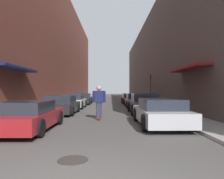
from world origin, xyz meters
The scene contains 16 objects.
ground centered at (0.00, 22.34, 0.00)m, with size 122.85×122.85×0.00m, color #4C4947.
curb_strip_left centered at (-4.67, 27.92, 0.06)m, with size 1.80×55.84×0.12m.
curb_strip_right centered at (4.67, 27.92, 0.06)m, with size 1.80×55.84×0.12m.
building_row_left centered at (-7.57, 27.92, 7.59)m, with size 4.90×55.84×15.18m.
building_row_right centered at (7.57, 27.92, 5.85)m, with size 4.90×55.84×11.69m.
parked_car_left_0 centered at (-2.79, 5.45, 0.58)m, with size 1.95×4.52×1.18m.
parked_car_left_1 centered at (-2.82, 11.24, 0.60)m, with size 2.06×4.10×1.23m.
parked_car_left_2 centered at (-2.82, 15.86, 0.61)m, with size 2.06×3.98×1.24m.
parked_car_left_3 centered at (-2.75, 21.35, 0.61)m, with size 2.08×4.17×1.24m.
parked_car_right_0 centered at (2.72, 6.53, 0.60)m, with size 2.05×4.56×1.22m.
parked_car_right_1 centered at (2.79, 11.49, 0.68)m, with size 2.02×4.16×1.39m.
parked_car_right_2 centered at (2.80, 17.07, 0.61)m, with size 1.89×4.64×1.28m.
parked_car_right_3 centered at (2.82, 22.32, 0.59)m, with size 2.04×4.13×1.20m.
skateboarder centered at (-0.15, 8.59, 1.14)m, with size 0.71×0.78×1.85m.
manhole_cover centered at (-0.39, 1.71, 0.01)m, with size 0.70×0.70×0.02m.
traffic_light centered at (5.04, 21.52, 2.17)m, with size 0.16×0.22×3.29m.
Camera 1 is at (0.47, -3.32, 1.63)m, focal length 35.00 mm.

